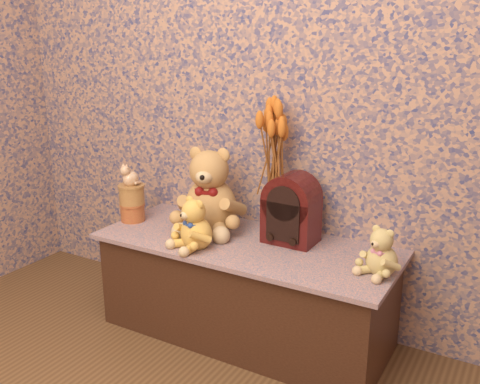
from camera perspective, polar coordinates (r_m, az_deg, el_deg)
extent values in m
cube|color=navy|center=(2.41, 3.87, 15.92)|extent=(3.00, 0.10, 2.60)
cube|color=#3D587D|center=(2.43, 0.60, -10.30)|extent=(1.33, 0.55, 0.45)
cylinder|color=tan|center=(2.40, 3.63, -2.31)|extent=(0.12, 0.12, 0.19)
cylinder|color=#CC863B|center=(2.64, -11.40, -2.13)|extent=(0.12, 0.12, 0.08)
cylinder|color=#D9B85F|center=(2.61, -11.51, -0.28)|extent=(0.13, 0.13, 0.09)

